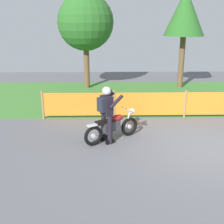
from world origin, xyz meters
TOP-DOWN VIEW (x-y plane):
  - ground at (0.00, 0.00)m, footprint 24.00×24.00m
  - grass_verge at (0.00, 5.69)m, footprint 24.00×6.19m
  - barrier_fence at (0.00, 2.59)m, footprint 10.41×0.08m
  - tree_leftmost at (-3.86, 7.47)m, footprint 2.76×2.76m
  - tree_near_left at (1.00, 7.46)m, footprint 2.01×2.01m
  - motorcycle_lead at (-2.70, 0.60)m, footprint 1.65×1.15m
  - rider_lead at (-2.87, 0.48)m, footprint 0.79×0.72m

SIDE VIEW (x-z plane):
  - ground at x=0.00m, z-range -0.02..0.00m
  - grass_verge at x=0.00m, z-range 0.00..0.01m
  - motorcycle_lead at x=-2.70m, z-range -0.01..0.89m
  - barrier_fence at x=0.00m, z-range 0.02..1.07m
  - rider_lead at x=-2.87m, z-range 0.11..1.80m
  - tree_leftmost at x=-3.86m, z-range 0.94..5.61m
  - tree_near_left at x=1.00m, z-range 1.26..6.14m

